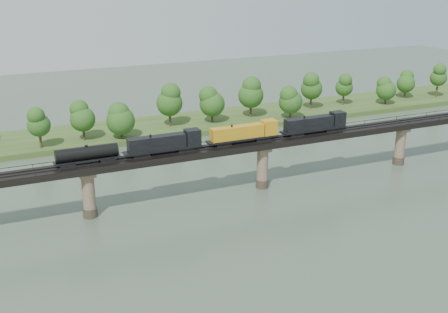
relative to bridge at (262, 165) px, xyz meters
name	(u,v)px	position (x,y,z in m)	size (l,w,h in m)	color
ground	(335,243)	(0.00, -30.00, -5.46)	(400.00, 400.00, 0.00)	#3C4C3B
far_bank	(183,125)	(0.00, 55.00, -4.66)	(300.00, 24.00, 1.60)	#355020
bridge	(262,165)	(0.00, 0.00, 0.00)	(236.00, 30.00, 11.50)	#473A2D
bridge_superstructure	(263,139)	(0.00, 0.00, 6.33)	(220.00, 4.90, 0.75)	black
far_treeline	(162,106)	(-8.21, 50.52, 3.37)	(289.06, 17.54, 13.60)	#382619
freight_train	(218,137)	(-11.25, 0.00, 8.28)	(68.06, 2.65, 4.68)	black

